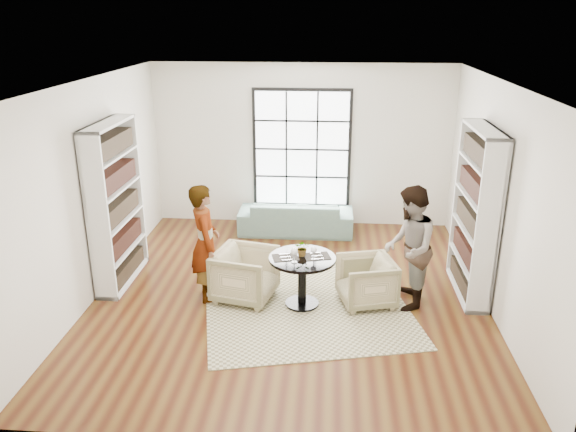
# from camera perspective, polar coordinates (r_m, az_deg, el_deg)

# --- Properties ---
(ground) EXTENTS (6.00, 6.00, 0.00)m
(ground) POSITION_cam_1_polar(r_m,az_deg,el_deg) (8.17, 0.19, -7.95)
(ground) COLOR #573914
(room_shell) EXTENTS (6.00, 6.01, 6.00)m
(room_shell) POSITION_cam_1_polar(r_m,az_deg,el_deg) (8.17, 0.48, 1.65)
(room_shell) COLOR silver
(room_shell) RESTS_ON ground
(rug) EXTENTS (3.28, 3.28, 0.01)m
(rug) POSITION_cam_1_polar(r_m,az_deg,el_deg) (7.91, 1.80, -8.91)
(rug) COLOR #BFB78F
(rug) RESTS_ON ground
(pedestal_table) EXTENTS (0.91, 0.91, 0.72)m
(pedestal_table) POSITION_cam_1_polar(r_m,az_deg,el_deg) (7.66, 1.46, -5.56)
(pedestal_table) COLOR black
(pedestal_table) RESTS_ON ground
(sofa) EXTENTS (2.07, 0.82, 0.60)m
(sofa) POSITION_cam_1_polar(r_m,az_deg,el_deg) (10.29, 0.81, -0.06)
(sofa) COLOR slate
(sofa) RESTS_ON ground
(armchair_left) EXTENTS (0.97, 0.95, 0.74)m
(armchair_left) POSITION_cam_1_polar(r_m,az_deg,el_deg) (7.92, -4.35, -5.96)
(armchair_left) COLOR tan
(armchair_left) RESTS_ON ground
(armchair_right) EXTENTS (0.89, 0.87, 0.67)m
(armchair_right) POSITION_cam_1_polar(r_m,az_deg,el_deg) (7.87, 7.95, -6.60)
(armchair_right) COLOR tan
(armchair_right) RESTS_ON ground
(person_left) EXTENTS (0.56, 0.70, 1.67)m
(person_left) POSITION_cam_1_polar(r_m,az_deg,el_deg) (7.83, -8.42, -2.71)
(person_left) COLOR gray
(person_left) RESTS_ON ground
(person_right) EXTENTS (0.73, 0.89, 1.71)m
(person_right) POSITION_cam_1_polar(r_m,az_deg,el_deg) (7.71, 12.22, -3.20)
(person_right) COLOR gray
(person_right) RESTS_ON ground
(placemat_left) EXTENTS (0.39, 0.34, 0.01)m
(placemat_left) POSITION_cam_1_polar(r_m,az_deg,el_deg) (7.56, -0.26, -4.21)
(placemat_left) COLOR black
(placemat_left) RESTS_ON pedestal_table
(placemat_right) EXTENTS (0.39, 0.34, 0.01)m
(placemat_right) POSITION_cam_1_polar(r_m,az_deg,el_deg) (7.60, 2.97, -4.10)
(placemat_right) COLOR black
(placemat_right) RESTS_ON pedestal_table
(cutlery_left) EXTENTS (0.19, 0.25, 0.01)m
(cutlery_left) POSITION_cam_1_polar(r_m,az_deg,el_deg) (7.56, -0.26, -4.17)
(cutlery_left) COLOR silver
(cutlery_left) RESTS_ON placemat_left
(cutlery_right) EXTENTS (0.19, 0.25, 0.01)m
(cutlery_right) POSITION_cam_1_polar(r_m,az_deg,el_deg) (7.60, 2.97, -4.05)
(cutlery_right) COLOR silver
(cutlery_right) RESTS_ON placemat_right
(wine_glass_left) EXTENTS (0.10, 0.10, 0.21)m
(wine_glass_left) POSITION_cam_1_polar(r_m,az_deg,el_deg) (7.36, 0.64, -3.67)
(wine_glass_left) COLOR silver
(wine_glass_left) RESTS_ON pedestal_table
(wine_glass_right) EXTENTS (0.08, 0.08, 0.18)m
(wine_glass_right) POSITION_cam_1_polar(r_m,az_deg,el_deg) (7.46, 2.63, -3.51)
(wine_glass_right) COLOR silver
(wine_glass_right) RESTS_ON pedestal_table
(flower_centerpiece) EXTENTS (0.21, 0.18, 0.23)m
(flower_centerpiece) POSITION_cam_1_polar(r_m,az_deg,el_deg) (7.58, 1.50, -3.26)
(flower_centerpiece) COLOR gray
(flower_centerpiece) RESTS_ON pedestal_table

